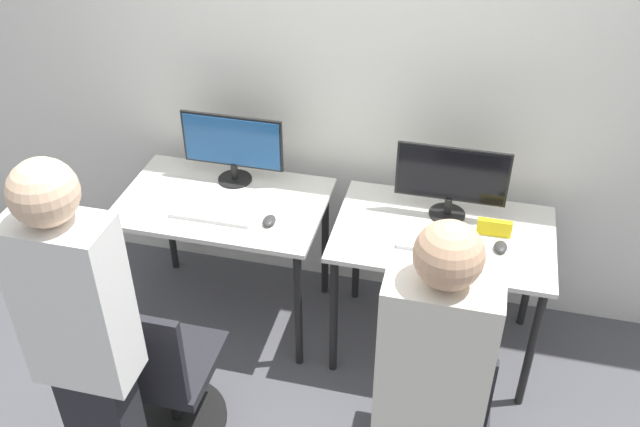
# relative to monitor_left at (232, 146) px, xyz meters

# --- Properties ---
(ground_plane) EXTENTS (20.00, 20.00, 0.00)m
(ground_plane) POSITION_rel_monitor_left_xyz_m (0.55, -0.53, -0.96)
(ground_plane) COLOR #4C4C51
(wall_back) EXTENTS (12.00, 0.05, 2.80)m
(wall_back) POSITION_rel_monitor_left_xyz_m (0.55, 0.26, 0.44)
(wall_back) COLOR silver
(wall_back) RESTS_ON ground_plane
(desk_left) EXTENTS (1.03, 0.67, 0.75)m
(desk_left) POSITION_rel_monitor_left_xyz_m (-0.00, -0.19, -0.30)
(desk_left) COLOR silver
(desk_left) RESTS_ON ground_plane
(monitor_left) EXTENTS (0.53, 0.18, 0.37)m
(monitor_left) POSITION_rel_monitor_left_xyz_m (0.00, 0.00, 0.00)
(monitor_left) COLOR black
(monitor_left) RESTS_ON desk_left
(keyboard_left) EXTENTS (0.41, 0.16, 0.02)m
(keyboard_left) POSITION_rel_monitor_left_xyz_m (0.00, -0.32, -0.19)
(keyboard_left) COLOR silver
(keyboard_left) RESTS_ON desk_left
(mouse_left) EXTENTS (0.06, 0.09, 0.03)m
(mouse_left) POSITION_rel_monitor_left_xyz_m (0.29, -0.33, -0.19)
(mouse_left) COLOR #333333
(mouse_left) RESTS_ON desk_left
(office_chair_left) EXTENTS (0.48, 0.48, 0.87)m
(office_chair_left) POSITION_rel_monitor_left_xyz_m (-0.01, -1.03, -0.61)
(office_chair_left) COLOR black
(office_chair_left) RESTS_ON ground_plane
(person_left) EXTENTS (0.36, 0.22, 1.68)m
(person_left) POSITION_rel_monitor_left_xyz_m (-0.07, -1.40, -0.03)
(person_left) COLOR #232328
(person_left) RESTS_ON ground_plane
(desk_right) EXTENTS (1.03, 0.67, 0.75)m
(desk_right) POSITION_rel_monitor_left_xyz_m (1.11, -0.19, -0.30)
(desk_right) COLOR silver
(desk_right) RESTS_ON ground_plane
(monitor_right) EXTENTS (0.53, 0.18, 0.37)m
(monitor_right) POSITION_rel_monitor_left_xyz_m (1.11, -0.05, 0.00)
(monitor_right) COLOR black
(monitor_right) RESTS_ON desk_right
(keyboard_right) EXTENTS (0.41, 0.16, 0.02)m
(keyboard_right) POSITION_rel_monitor_left_xyz_m (1.11, -0.30, -0.19)
(keyboard_right) COLOR silver
(keyboard_right) RESTS_ON desk_right
(mouse_right) EXTENTS (0.06, 0.09, 0.03)m
(mouse_right) POSITION_rel_monitor_left_xyz_m (1.37, -0.27, -0.19)
(mouse_right) COLOR #333333
(mouse_right) RESTS_ON desk_right
(office_chair_right) EXTENTS (0.48, 0.48, 0.87)m
(office_chair_right) POSITION_rel_monitor_left_xyz_m (1.18, -0.94, -0.61)
(office_chair_right) COLOR black
(office_chair_right) RESTS_ON ground_plane
(person_right) EXTENTS (0.36, 0.21, 1.59)m
(person_right) POSITION_rel_monitor_left_xyz_m (1.16, -1.31, -0.09)
(person_right) COLOR #232328
(person_right) RESTS_ON ground_plane
(placard_right) EXTENTS (0.16, 0.03, 0.08)m
(placard_right) POSITION_rel_monitor_left_xyz_m (1.33, -0.16, -0.16)
(placard_right) COLOR yellow
(placard_right) RESTS_ON desk_right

